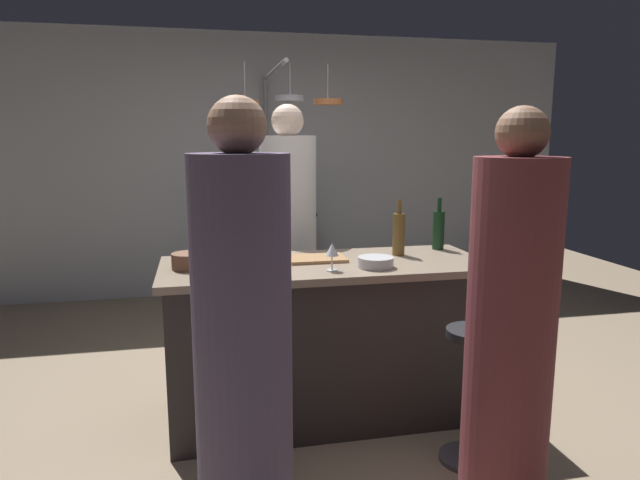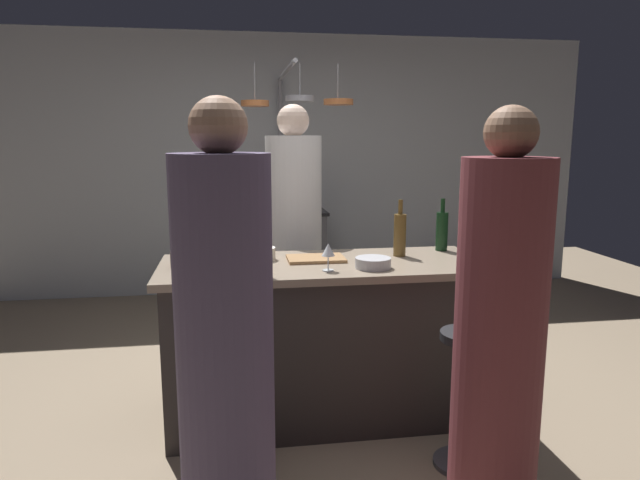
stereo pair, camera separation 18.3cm
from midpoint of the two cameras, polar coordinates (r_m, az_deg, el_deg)
name	(u,v)px [view 2 (the right image)]	position (r m, az deg, el deg)	size (l,w,h in m)	color
ground_plane	(324,414)	(3.44, 2.00, -17.09)	(9.00, 9.00, 0.00)	gray
back_wall	(280,166)	(5.89, -3.18, 7.49)	(6.40, 0.16, 2.60)	#B2B7BC
kitchen_island	(324,339)	(3.26, 2.05, -9.99)	(1.80, 0.72, 0.90)	#332D2B
stove_range	(284,254)	(5.60, -2.69, -1.46)	(0.80, 0.64, 0.89)	#47474C
chef	(294,247)	(3.92, -1.29, -0.69)	(0.38, 0.38, 1.80)	white
bar_stool_left	(235,410)	(2.67, -6.53, -16.62)	(0.28, 0.28, 0.68)	#4C4C51
guest_left	(225,350)	(2.16, -7.10, -10.92)	(0.36, 0.36, 1.72)	#594C6B
bar_stool_right	(465,393)	(2.91, 16.23, -14.59)	(0.28, 0.28, 0.68)	#4C4C51
guest_right	(499,337)	(2.45, 19.68, -9.21)	(0.36, 0.36, 1.70)	brown
overhead_pot_rack	(291,130)	(4.99, -1.87, 10.98)	(0.88, 1.39, 2.17)	gray
cutting_board	(316,259)	(3.19, 1.23, -1.89)	(0.32, 0.22, 0.02)	#997047
pepper_mill	(202,254)	(2.88, -10.03, -1.42)	(0.05, 0.05, 0.21)	#382319
wine_bottle_white	(261,254)	(2.81, -4.12, -1.47)	(0.07, 0.07, 0.29)	gray
wine_bottle_red	(442,230)	(3.55, 13.63, 0.95)	(0.07, 0.07, 0.32)	#143319
wine_bottle_amber	(400,234)	(3.33, 9.61, 0.59)	(0.07, 0.07, 0.33)	brown
wine_glass_near_left_guest	(328,251)	(2.91, 2.64, -1.14)	(0.07, 0.07, 0.15)	silver
wine_glass_by_chef	(219,253)	(2.89, -8.33, -1.30)	(0.07, 0.07, 0.15)	silver
mixing_bowl_wooden	(187,259)	(3.07, -11.56, -1.94)	(0.18, 0.18, 0.08)	brown
mixing_bowl_steel	(373,263)	(3.01, 7.10, -2.31)	(0.19, 0.19, 0.06)	#B7B7BC
mixing_bowl_ceramic	(263,254)	(3.20, -4.16, -1.39)	(0.14, 0.14, 0.07)	silver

